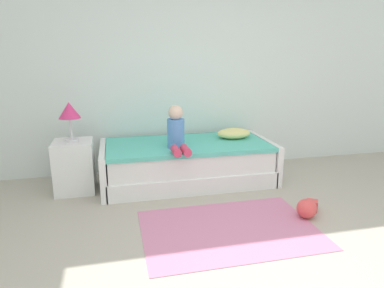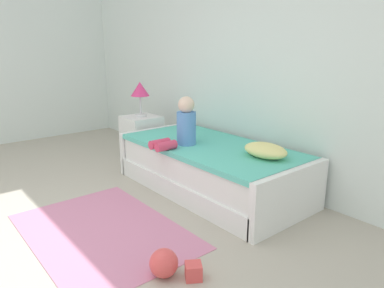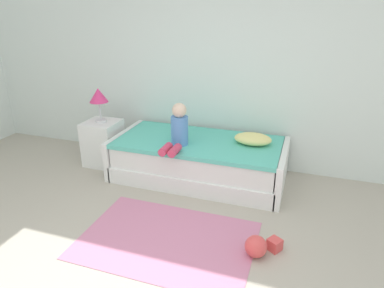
{
  "view_description": "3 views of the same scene",
  "coord_description": "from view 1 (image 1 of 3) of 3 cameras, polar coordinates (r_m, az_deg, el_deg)",
  "views": [
    {
      "loc": [
        -0.96,
        -1.98,
        1.57
      ],
      "look_at": [
        -0.09,
        1.75,
        0.55
      ],
      "focal_mm": 31.83,
      "sensor_mm": 36.0,
      "label": 1
    },
    {
      "loc": [
        2.56,
        -0.43,
        1.49
      ],
      "look_at": [
        -0.09,
        1.75,
        0.55
      ],
      "focal_mm": 33.4,
      "sensor_mm": 36.0,
      "label": 2
    },
    {
      "loc": [
        1.09,
        -1.73,
        2.04
      ],
      "look_at": [
        -0.09,
        1.75,
        0.55
      ],
      "focal_mm": 32.32,
      "sensor_mm": 36.0,
      "label": 3
    }
  ],
  "objects": [
    {
      "name": "bed",
      "position": [
        4.28,
        -0.76,
        -3.09
      ],
      "size": [
        2.11,
        1.0,
        0.5
      ],
      "color": "white",
      "rests_on": "ground"
    },
    {
      "name": "nightstand",
      "position": [
        4.19,
        -19.09,
        -3.56
      ],
      "size": [
        0.44,
        0.44,
        0.6
      ],
      "primitive_type": "cube",
      "color": "white",
      "rests_on": "ground"
    },
    {
      "name": "wall_rear",
      "position": [
        4.68,
        -1.28,
        13.45
      ],
      "size": [
        7.2,
        0.1,
        2.9
      ],
      "primitive_type": "cube",
      "color": "silver",
      "rests_on": "ground"
    },
    {
      "name": "pillow",
      "position": [
        4.46,
        7.02,
        1.79
      ],
      "size": [
        0.44,
        0.3,
        0.13
      ],
      "primitive_type": "ellipsoid",
      "color": "#F2E58C",
      "rests_on": "bed"
    },
    {
      "name": "ground_plane",
      "position": [
        2.7,
        11.12,
        -20.92
      ],
      "size": [
        9.2,
        9.2,
        0.0
      ],
      "primitive_type": "plane",
      "color": "#B2A899"
    },
    {
      "name": "toy_block",
      "position": [
        3.78,
        19.46,
        -9.67
      ],
      "size": [
        0.15,
        0.15,
        0.11
      ],
      "primitive_type": "cube",
      "rotation": [
        0.0,
        0.0,
        2.58
      ],
      "color": "#E54C4C",
      "rests_on": "ground"
    },
    {
      "name": "area_rug",
      "position": [
        3.25,
        6.27,
        -13.96
      ],
      "size": [
        1.6,
        1.1,
        0.01
      ],
      "primitive_type": "cube",
      "color": "pink",
      "rests_on": "ground"
    },
    {
      "name": "toy_ball",
      "position": [
        3.58,
        18.65,
        -10.21
      ],
      "size": [
        0.2,
        0.2,
        0.2
      ],
      "primitive_type": "sphere",
      "color": "#E54C4C",
      "rests_on": "ground"
    },
    {
      "name": "child_figure",
      "position": [
        3.91,
        -2.6,
        2.12
      ],
      "size": [
        0.2,
        0.51,
        0.5
      ],
      "color": "#598CD1",
      "rests_on": "bed"
    },
    {
      "name": "table_lamp",
      "position": [
        4.05,
        -19.85,
        5.03
      ],
      "size": [
        0.24,
        0.24,
        0.45
      ],
      "color": "silver",
      "rests_on": "nightstand"
    }
  ]
}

